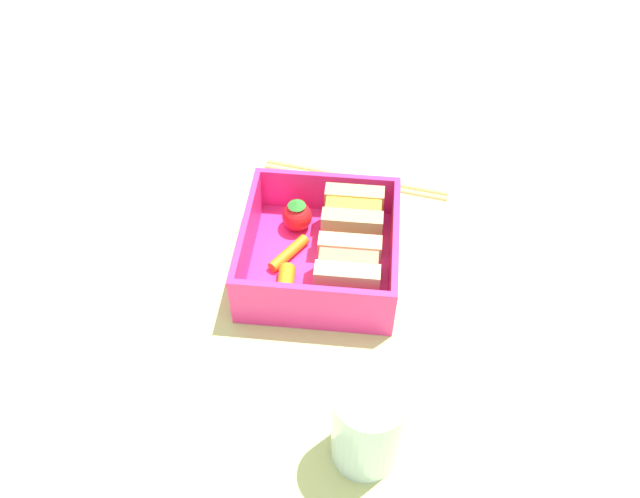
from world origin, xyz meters
TOP-DOWN VIEW (x-y plane):
  - ground_plane at (0.00, 0.00)cm, footprint 120.00×120.00cm
  - bento_tray at (0.00, 0.00)cm, footprint 15.01×14.68cm
  - bento_rim at (0.00, 0.00)cm, footprint 15.01×14.68cm
  - sandwich_left at (-3.30, 2.90)cm, footprint 5.19×5.80cm
  - sandwich_center_left at (3.30, 2.90)cm, footprint 5.19×5.80cm
  - strawberry_far_left at (-4.17, -2.75)cm, footprint 3.02×3.02cm
  - carrot_stick_far_left at (0.04, -3.07)cm, footprint 4.67×3.61cm
  - carrot_stick_left at (4.45, -2.81)cm, footprint 4.85×1.79cm
  - chopstick_pair at (-13.17, 2.63)cm, footprint 5.02×20.98cm
  - drinking_glass at (18.49, 5.41)cm, footprint 5.36×5.36cm

SIDE VIEW (x-z plane):
  - ground_plane at x=0.00cm, z-range -2.00..0.00cm
  - chopstick_pair at x=-13.17cm, z-range 0.00..0.70cm
  - bento_tray at x=0.00cm, z-range 0.00..1.20cm
  - carrot_stick_far_left at x=0.04cm, z-range 1.20..2.30cm
  - carrot_stick_left at x=4.45cm, z-range 1.20..2.78cm
  - strawberry_far_left at x=-4.17cm, z-range 1.02..4.64cm
  - bento_rim at x=0.00cm, z-range 1.20..5.87cm
  - sandwich_left at x=-3.30cm, z-range 1.20..6.04cm
  - sandwich_center_left at x=3.30cm, z-range 1.20..6.04cm
  - drinking_glass at x=18.49cm, z-range 0.00..8.76cm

